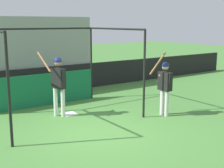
# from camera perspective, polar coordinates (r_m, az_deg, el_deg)

# --- Properties ---
(ground_plane) EXTENTS (60.00, 60.00, 0.00)m
(ground_plane) POSITION_cam_1_polar(r_m,az_deg,el_deg) (8.45, -2.20, -9.03)
(ground_plane) COLOR #477F38
(outfield_wall) EXTENTS (24.00, 0.12, 1.11)m
(outfield_wall) POSITION_cam_1_polar(r_m,az_deg,el_deg) (12.99, -15.13, 0.30)
(outfield_wall) COLOR black
(outfield_wall) RESTS_ON ground
(bleacher_section) EXTENTS (5.95, 4.00, 3.19)m
(bleacher_section) POSITION_cam_1_polar(r_m,az_deg,el_deg) (14.80, -18.09, 5.47)
(bleacher_section) COLOR #9E9E99
(bleacher_section) RESTS_ON ground
(batting_cage) EXTENTS (4.18, 3.19, 2.74)m
(batting_cage) POSITION_cam_1_polar(r_m,az_deg,el_deg) (10.70, -11.76, 1.32)
(batting_cage) COLOR black
(batting_cage) RESTS_ON ground
(home_plate) EXTENTS (0.44, 0.44, 0.02)m
(home_plate) POSITION_cam_1_polar(r_m,az_deg,el_deg) (10.24, -7.77, -5.44)
(home_plate) COLOR white
(home_plate) RESTS_ON ground
(player_batter) EXTENTS (0.61, 0.87, 2.03)m
(player_batter) POSITION_cam_1_polar(r_m,az_deg,el_deg) (9.82, -9.82, 0.65)
(player_batter) COLOR silver
(player_batter) RESTS_ON ground
(player_waiting) EXTENTS (0.52, 0.78, 2.01)m
(player_waiting) POSITION_cam_1_polar(r_m,az_deg,el_deg) (9.93, 9.60, 0.08)
(player_waiting) COLOR silver
(player_waiting) RESTS_ON ground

